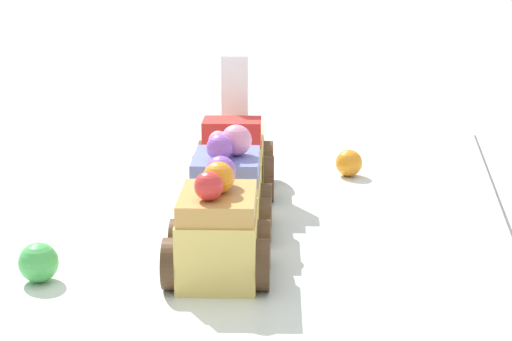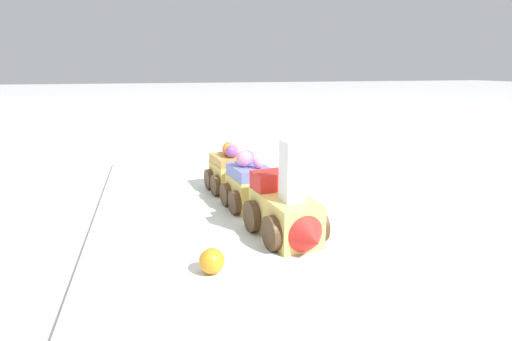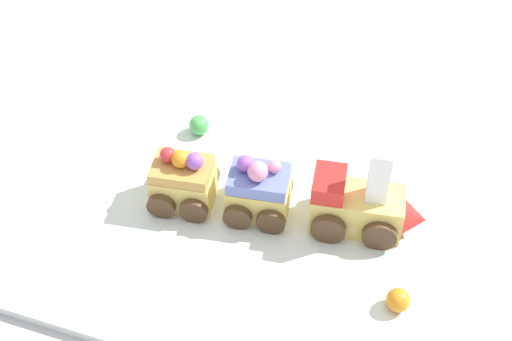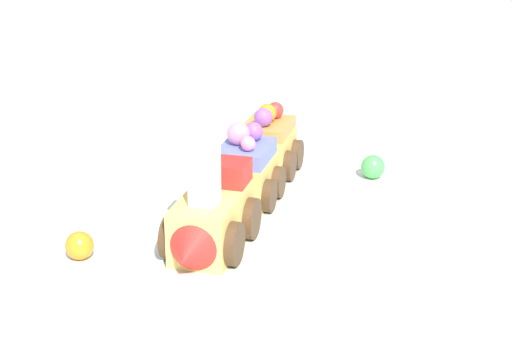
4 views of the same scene
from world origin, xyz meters
TOP-DOWN VIEW (x-y plane):
  - ground_plane at (0.00, 0.00)m, footprint 10.00×10.00m
  - display_board at (0.00, 0.00)m, footprint 0.77×0.36m
  - cake_train_locomotive at (0.08, 0.03)m, footprint 0.13×0.08m
  - cake_car_blueberry at (-0.03, 0.02)m, footprint 0.08×0.07m
  - cake_car_caramel at (-0.12, 0.01)m, footprint 0.08×0.07m
  - gumball_green at (-0.14, 0.11)m, footprint 0.02×0.02m
  - gumball_orange at (0.13, -0.06)m, footprint 0.02×0.02m

SIDE VIEW (x-z plane):
  - ground_plane at x=0.00m, z-range 0.00..0.00m
  - display_board at x=0.00m, z-range 0.00..0.01m
  - gumball_orange at x=0.13m, z-range 0.01..0.04m
  - gumball_green at x=-0.14m, z-range 0.01..0.04m
  - cake_car_caramel at x=-0.12m, z-range 0.00..0.08m
  - cake_car_blueberry at x=-0.03m, z-range 0.00..0.08m
  - cake_train_locomotive at x=0.08m, z-range -0.01..0.10m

